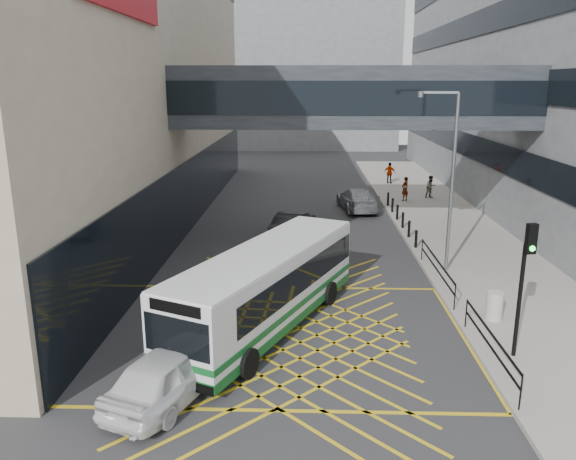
# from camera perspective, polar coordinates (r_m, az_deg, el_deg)

# --- Properties ---
(ground) EXTENTS (120.00, 120.00, 0.00)m
(ground) POSITION_cam_1_polar(r_m,az_deg,el_deg) (19.17, -0.39, -10.62)
(ground) COLOR #333335
(building_far) EXTENTS (28.00, 16.00, 18.00)m
(building_far) POSITION_cam_1_polar(r_m,az_deg,el_deg) (77.36, -0.16, 15.34)
(building_far) COLOR slate
(building_far) RESTS_ON ground
(skybridge) EXTENTS (20.00, 4.10, 3.00)m
(skybridge) POSITION_cam_1_polar(r_m,az_deg,el_deg) (29.41, 6.53, 13.27)
(skybridge) COLOR #2C3136
(skybridge) RESTS_ON ground
(pavement) EXTENTS (6.00, 54.00, 0.16)m
(pavement) POSITION_cam_1_polar(r_m,az_deg,el_deg) (34.34, 15.80, 0.48)
(pavement) COLOR gray
(pavement) RESTS_ON ground
(box_junction) EXTENTS (12.00, 9.00, 0.01)m
(box_junction) POSITION_cam_1_polar(r_m,az_deg,el_deg) (19.17, -0.39, -10.61)
(box_junction) COLOR gold
(box_junction) RESTS_ON ground
(bus) EXTENTS (6.24, 10.07, 2.81)m
(bus) POSITION_cam_1_polar(r_m,az_deg,el_deg) (19.25, -2.02, -5.65)
(bus) COLOR silver
(bus) RESTS_ON ground
(car_white) EXTENTS (3.49, 5.05, 1.49)m
(car_white) POSITION_cam_1_polar(r_m,az_deg,el_deg) (15.68, -12.00, -14.05)
(car_white) COLOR white
(car_white) RESTS_ON ground
(car_dark) EXTENTS (2.90, 4.81, 1.41)m
(car_dark) POSITION_cam_1_polar(r_m,az_deg,el_deg) (30.76, 0.55, 0.62)
(car_dark) COLOR #222227
(car_dark) RESTS_ON ground
(car_silver) EXTENTS (2.75, 5.26, 1.56)m
(car_silver) POSITION_cam_1_polar(r_m,az_deg,el_deg) (37.40, 7.04, 3.18)
(car_silver) COLOR gray
(car_silver) RESTS_ON ground
(traffic_light) EXTENTS (0.32, 0.50, 4.20)m
(traffic_light) POSITION_cam_1_polar(r_m,az_deg,el_deg) (17.75, 22.94, -3.91)
(traffic_light) COLOR black
(traffic_light) RESTS_ON pavement
(street_lamp) EXTENTS (1.74, 0.66, 7.71)m
(street_lamp) POSITION_cam_1_polar(r_m,az_deg,el_deg) (24.93, 16.01, 5.73)
(street_lamp) COLOR slate
(street_lamp) RESTS_ON pavement
(litter_bin) EXTENTS (0.58, 0.58, 1.01)m
(litter_bin) POSITION_cam_1_polar(r_m,az_deg,el_deg) (21.04, 20.22, -7.24)
(litter_bin) COLOR #ADA89E
(litter_bin) RESTS_ON pavement
(kerb_railings) EXTENTS (0.05, 12.54, 1.00)m
(kerb_railings) POSITION_cam_1_polar(r_m,az_deg,el_deg) (21.17, 16.78, -6.18)
(kerb_railings) COLOR black
(kerb_railings) RESTS_ON pavement
(bollards) EXTENTS (0.14, 10.14, 0.90)m
(bollards) POSITION_cam_1_polar(r_m,az_deg,el_deg) (33.66, 11.31, 1.41)
(bollards) COLOR black
(bollards) RESTS_ON pavement
(pedestrian_a) EXTENTS (0.82, 0.79, 1.68)m
(pedestrian_a) POSITION_cam_1_polar(r_m,az_deg,el_deg) (40.21, 11.80, 4.11)
(pedestrian_a) COLOR gray
(pedestrian_a) RESTS_ON pavement
(pedestrian_b) EXTENTS (0.90, 0.73, 1.60)m
(pedestrian_b) POSITION_cam_1_polar(r_m,az_deg,el_deg) (41.66, 14.31, 4.27)
(pedestrian_b) COLOR gray
(pedestrian_b) RESTS_ON pavement
(pedestrian_c) EXTENTS (1.12, 0.86, 1.71)m
(pedestrian_c) POSITION_cam_1_polar(r_m,az_deg,el_deg) (47.06, 10.30, 5.72)
(pedestrian_c) COLOR gray
(pedestrian_c) RESTS_ON pavement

